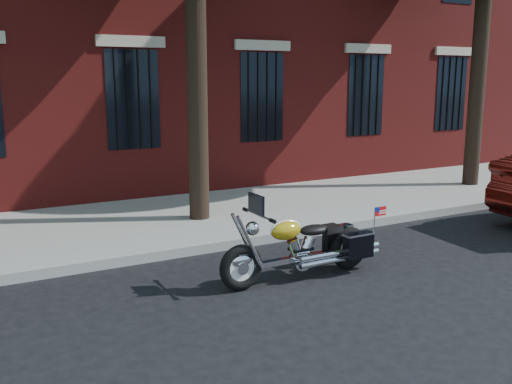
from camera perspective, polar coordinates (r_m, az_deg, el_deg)
ground at (r=7.72m, az=-0.54°, el=-8.66°), size 120.00×120.00×0.00m
curb at (r=8.87m, az=-4.76°, el=-5.50°), size 40.00×0.16×0.15m
sidewalk at (r=10.56m, az=-8.92°, el=-2.85°), size 40.00×3.60×0.15m
motorcycle at (r=7.66m, az=5.02°, el=-5.62°), size 2.41×0.70×1.22m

